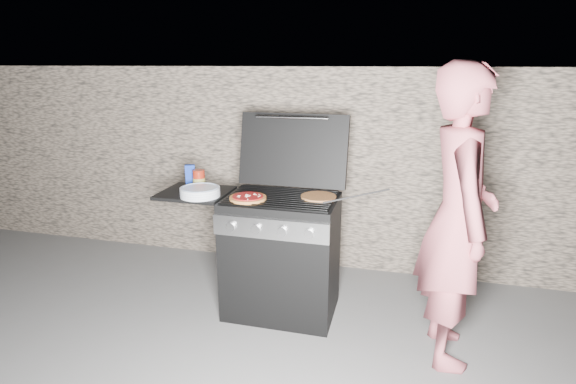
% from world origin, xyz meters
% --- Properties ---
extents(ground, '(50.00, 50.00, 0.00)m').
position_xyz_m(ground, '(0.00, 0.00, 0.00)').
color(ground, '#5E5E5E').
extents(stone_wall, '(8.00, 0.35, 1.80)m').
position_xyz_m(stone_wall, '(0.00, 1.05, 0.90)').
color(stone_wall, gray).
rests_on(stone_wall, ground).
extents(gas_grill, '(1.34, 0.79, 0.91)m').
position_xyz_m(gas_grill, '(-0.25, 0.00, 0.46)').
color(gas_grill, black).
rests_on(gas_grill, ground).
extents(pizza_topped, '(0.31, 0.31, 0.03)m').
position_xyz_m(pizza_topped, '(-0.21, -0.12, 0.93)').
color(pizza_topped, gold).
rests_on(pizza_topped, gas_grill).
extents(pizza_plain, '(0.32, 0.32, 0.01)m').
position_xyz_m(pizza_plain, '(0.26, 0.05, 0.92)').
color(pizza_plain, '#E19152').
rests_on(pizza_plain, gas_grill).
extents(sauce_jar, '(0.11, 0.11, 0.14)m').
position_xyz_m(sauce_jar, '(-0.68, 0.10, 0.97)').
color(sauce_jar, maroon).
rests_on(sauce_jar, gas_grill).
extents(blue_carton, '(0.09, 0.07, 0.16)m').
position_xyz_m(blue_carton, '(-0.79, 0.17, 0.98)').
color(blue_carton, navy).
rests_on(blue_carton, gas_grill).
extents(plate_stack, '(0.34, 0.34, 0.07)m').
position_xyz_m(plate_stack, '(-0.58, -0.11, 0.94)').
color(plate_stack, silver).
rests_on(plate_stack, gas_grill).
extents(person, '(0.51, 0.72, 1.85)m').
position_xyz_m(person, '(1.17, -0.22, 0.93)').
color(person, '#AE515A').
rests_on(person, ground).
extents(tongs, '(0.44, 0.18, 0.09)m').
position_xyz_m(tongs, '(0.53, 0.00, 0.96)').
color(tongs, black).
rests_on(tongs, gas_grill).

